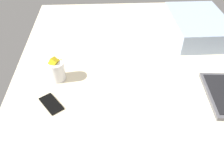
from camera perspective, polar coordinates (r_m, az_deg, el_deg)
The scene contains 4 objects.
bed_mattress at distance 147.53cm, azimuth 5.25°, elevation 1.73°, with size 180.00×140.00×18.00cm, color beige.
snack_cup at distance 131.69cm, azimuth -13.29°, elevation 3.27°, with size 9.00×9.00×14.36cm.
cell_phone at distance 121.13cm, azimuth -14.51°, elevation -4.64°, with size 6.80×14.00×0.80cm, color black.
pillow at distance 179.30cm, azimuth 19.97°, elevation 13.14°, with size 52.00×36.00×13.00cm, color #8C9EB7.
Camera 1 is at (111.45, -19.22, 103.73)cm, focal length 37.79 mm.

